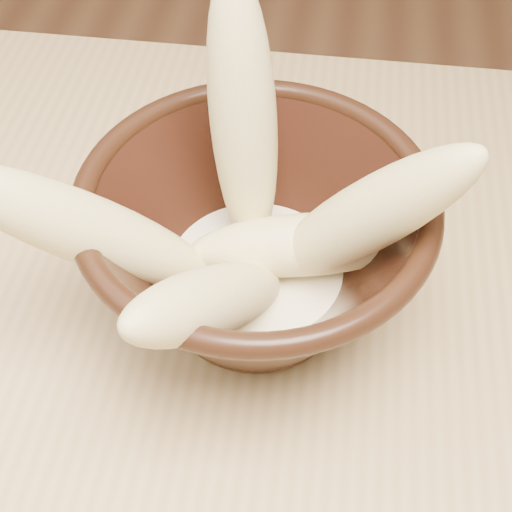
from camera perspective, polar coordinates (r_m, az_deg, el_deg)
The scene contains 8 objects.
table at distance 0.54m, azimuth 12.80°, elevation -18.09°, with size 1.20×0.80×0.75m.
bowl at distance 0.45m, azimuth -0.00°, elevation 0.83°, with size 0.22×0.22×0.12m.
milk_puddle at distance 0.48m, azimuth 0.00°, elevation -1.48°, with size 0.12×0.12×0.02m, color #F5EBC5.
banana_upright at distance 0.44m, azimuth -1.00°, elevation 10.67°, with size 0.04×0.04×0.19m, color #D5C87E.
banana_left at distance 0.42m, azimuth -12.82°, elevation 1.88°, with size 0.04×0.04×0.19m, color #D5C87E.
banana_right at distance 0.41m, azimuth 8.62°, elevation 3.00°, with size 0.04×0.04×0.18m, color #D5C87E.
banana_across at distance 0.45m, azimuth 3.77°, elevation 0.89°, with size 0.04×0.04×0.15m, color #D5C87E.
banana_front at distance 0.40m, azimuth -3.64°, elevation -3.68°, with size 0.04×0.04×0.16m, color #D5C87E.
Camera 1 is at (-0.09, -0.20, 1.17)m, focal length 50.00 mm.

